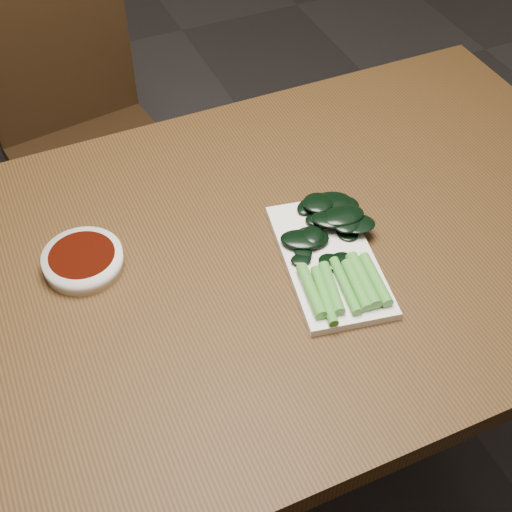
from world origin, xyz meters
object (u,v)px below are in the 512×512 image
object	(u,v)px
chair_far	(84,132)
serving_plate	(329,260)
sauce_bowl	(83,260)
table	(245,286)
gai_lan	(334,244)

from	to	relation	value
chair_far	serving_plate	bearing A→B (deg)	-83.46
chair_far	sauce_bowl	distance (m)	0.77
table	chair_far	distance (m)	0.82
gai_lan	serving_plate	bearing A→B (deg)	-135.34
sauce_bowl	gai_lan	size ratio (longest dim) A/B	0.47
serving_plate	gai_lan	size ratio (longest dim) A/B	1.08
chair_far	serving_plate	world-z (taller)	chair_far
sauce_bowl	serving_plate	xyz separation A→B (m)	(0.36, -0.15, -0.01)
table	gai_lan	world-z (taller)	gai_lan
sauce_bowl	serving_plate	world-z (taller)	sauce_bowl
sauce_bowl	gai_lan	bearing A→B (deg)	-20.08
chair_far	sauce_bowl	size ratio (longest dim) A/B	7.07
chair_far	gai_lan	size ratio (longest dim) A/B	3.31
table	sauce_bowl	distance (m)	0.27
table	serving_plate	size ratio (longest dim) A/B	4.81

